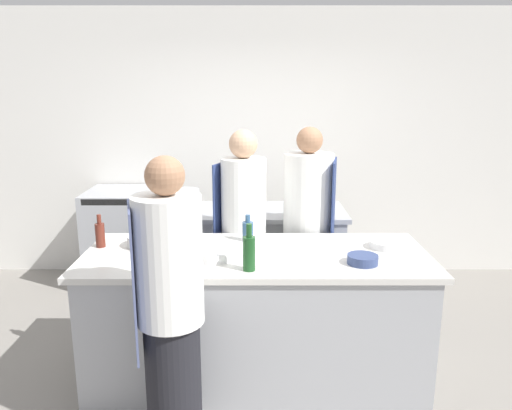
% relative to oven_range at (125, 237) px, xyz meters
% --- Properties ---
extents(ground_plane, '(16.00, 16.00, 0.00)m').
position_rel_oven_range_xyz_m(ground_plane, '(1.35, -1.73, -0.49)').
color(ground_plane, gray).
extents(wall_back, '(8.00, 0.06, 2.80)m').
position_rel_oven_range_xyz_m(wall_back, '(1.35, 0.40, 0.91)').
color(wall_back, silver).
rests_on(wall_back, ground_plane).
extents(prep_counter, '(2.33, 0.93, 0.92)m').
position_rel_oven_range_xyz_m(prep_counter, '(1.35, -1.73, -0.03)').
color(prep_counter, '#A8AAAF').
rests_on(prep_counter, ground_plane).
extents(pass_counter, '(1.71, 0.71, 0.92)m').
position_rel_oven_range_xyz_m(pass_counter, '(1.31, -0.54, -0.03)').
color(pass_counter, '#A8AAAF').
rests_on(pass_counter, ground_plane).
extents(oven_range, '(0.72, 0.69, 0.99)m').
position_rel_oven_range_xyz_m(oven_range, '(0.00, 0.00, 0.00)').
color(oven_range, '#A8AAAF').
rests_on(oven_range, ground_plane).
extents(chef_at_prep_near, '(0.42, 0.40, 1.68)m').
position_rel_oven_range_xyz_m(chef_at_prep_near, '(0.89, -2.43, 0.35)').
color(chef_at_prep_near, black).
rests_on(chef_at_prep_near, ground_plane).
extents(chef_at_stove, '(0.44, 0.42, 1.71)m').
position_rel_oven_range_xyz_m(chef_at_stove, '(1.78, -1.03, 0.36)').
color(chef_at_stove, black).
rests_on(chef_at_stove, ground_plane).
extents(chef_at_pass_far, '(0.41, 0.40, 1.70)m').
position_rel_oven_range_xyz_m(chef_at_pass_far, '(1.25, -1.12, 0.36)').
color(chef_at_pass_far, black).
rests_on(chef_at_pass_far, ground_plane).
extents(bottle_olive_oil, '(0.07, 0.07, 0.23)m').
position_rel_oven_range_xyz_m(bottle_olive_oil, '(0.26, -1.60, 0.52)').
color(bottle_olive_oil, '#5B2319').
rests_on(bottle_olive_oil, prep_counter).
extents(bottle_vinegar, '(0.08, 0.08, 0.30)m').
position_rel_oven_range_xyz_m(bottle_vinegar, '(1.31, -2.05, 0.55)').
color(bottle_vinegar, '#19471E').
rests_on(bottle_vinegar, prep_counter).
extents(bottle_wine, '(0.06, 0.06, 0.18)m').
position_rel_oven_range_xyz_m(bottle_wine, '(0.82, -1.59, 0.50)').
color(bottle_wine, silver).
rests_on(bottle_wine, prep_counter).
extents(bottle_cooking_oil, '(0.08, 0.08, 0.19)m').
position_rel_oven_range_xyz_m(bottle_cooking_oil, '(1.29, -1.45, 0.51)').
color(bottle_cooking_oil, '#2D5175').
rests_on(bottle_cooking_oil, prep_counter).
extents(bowl_mixing_large, '(0.20, 0.20, 0.06)m').
position_rel_oven_range_xyz_m(bowl_mixing_large, '(2.03, -1.94, 0.46)').
color(bowl_mixing_large, navy).
rests_on(bowl_mixing_large, prep_counter).
extents(bowl_prep_small, '(0.25, 0.25, 0.06)m').
position_rel_oven_range_xyz_m(bowl_prep_small, '(1.08, -1.85, 0.46)').
color(bowl_prep_small, white).
rests_on(bowl_prep_small, prep_counter).
extents(bowl_ceramic_blue, '(0.28, 0.28, 0.08)m').
position_rel_oven_range_xyz_m(bowl_ceramic_blue, '(0.59, -1.58, 0.47)').
color(bowl_ceramic_blue, '#B7BABC').
rests_on(bowl_ceramic_blue, prep_counter).
extents(bowl_wooden_salad, '(0.23, 0.23, 0.05)m').
position_rel_oven_range_xyz_m(bowl_wooden_salad, '(2.26, -1.62, 0.46)').
color(bowl_wooden_salad, white).
rests_on(bowl_wooden_salad, prep_counter).
extents(stockpot, '(0.24, 0.24, 0.19)m').
position_rel_oven_range_xyz_m(stockpot, '(0.72, -0.51, 0.52)').
color(stockpot, '#A8AAAF').
rests_on(stockpot, pass_counter).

